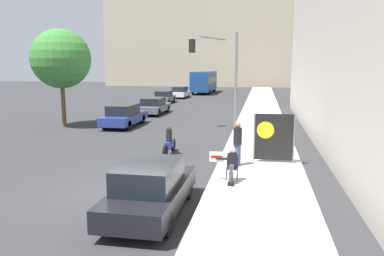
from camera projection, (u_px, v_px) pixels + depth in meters
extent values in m
plane|color=#303033|center=(129.00, 195.00, 11.96)|extent=(160.00, 160.00, 0.00)
cube|color=beige|center=(261.00, 125.00, 25.76)|extent=(3.40, 90.00, 0.13)
cube|color=tan|center=(234.00, 26.00, 77.06)|extent=(52.00, 12.00, 24.44)
cylinder|color=#474C56|center=(226.00, 176.00, 12.77)|extent=(0.03, 0.03, 0.45)
cylinder|color=#474C56|center=(237.00, 177.00, 12.70)|extent=(0.03, 0.03, 0.45)
cylinder|color=#474C56|center=(227.00, 173.00, 13.12)|extent=(0.03, 0.03, 0.45)
cylinder|color=#474C56|center=(238.00, 174.00, 13.06)|extent=(0.03, 0.03, 0.45)
cube|color=navy|center=(232.00, 168.00, 12.87)|extent=(0.40, 0.40, 0.02)
cube|color=navy|center=(233.00, 161.00, 13.02)|extent=(0.40, 0.02, 0.38)
cylinder|color=#424247|center=(232.00, 167.00, 12.70)|extent=(0.18, 0.42, 0.18)
cylinder|color=#424247|center=(231.00, 178.00, 12.55)|extent=(0.16, 0.16, 0.45)
cube|color=black|center=(231.00, 184.00, 12.52)|extent=(0.20, 0.28, 0.10)
cylinder|color=black|center=(232.00, 161.00, 12.86)|extent=(0.34, 0.34, 0.52)
sphere|color=beige|center=(232.00, 150.00, 12.80)|extent=(0.22, 0.22, 0.22)
cylinder|color=black|center=(223.00, 159.00, 12.83)|extent=(0.45, 0.09, 0.09)
cube|color=#EAE5C6|center=(217.00, 157.00, 12.85)|extent=(0.51, 0.02, 0.36)
cube|color=#AD1414|center=(217.00, 157.00, 12.84)|extent=(0.38, 0.01, 0.09)
cylinder|color=#334775|center=(237.00, 155.00, 14.92)|extent=(0.28, 0.28, 0.86)
cylinder|color=black|center=(238.00, 136.00, 14.80)|extent=(0.34, 0.34, 0.68)
sphere|color=#936B4C|center=(238.00, 125.00, 14.72)|extent=(0.23, 0.23, 0.23)
cylinder|color=black|center=(266.00, 146.00, 16.57)|extent=(0.28, 0.28, 0.85)
cylinder|color=#B23333|center=(266.00, 129.00, 16.45)|extent=(0.34, 0.34, 0.67)
sphere|color=tan|center=(267.00, 119.00, 16.37)|extent=(0.22, 0.22, 0.22)
cylinder|color=slate|center=(254.00, 138.00, 15.49)|extent=(0.06, 0.06, 2.02)
cylinder|color=slate|center=(294.00, 139.00, 15.20)|extent=(0.06, 0.06, 2.02)
cube|color=black|center=(274.00, 137.00, 15.34)|extent=(1.60, 0.02, 1.92)
cylinder|color=yellow|center=(265.00, 130.00, 15.34)|extent=(0.70, 0.01, 0.70)
cylinder|color=slate|center=(236.00, 83.00, 22.15)|extent=(0.16, 0.16, 5.90)
cylinder|color=slate|center=(214.00, 38.00, 22.52)|extent=(1.24, 2.89, 0.11)
cube|color=black|center=(192.00, 46.00, 23.40)|extent=(0.39, 0.39, 0.84)
sphere|color=green|center=(192.00, 51.00, 23.45)|extent=(0.18, 0.18, 0.18)
cube|color=black|center=(151.00, 194.00, 10.40)|extent=(1.75, 4.28, 0.56)
cube|color=black|center=(149.00, 175.00, 10.14)|extent=(1.50, 2.22, 0.66)
cylinder|color=black|center=(140.00, 186.00, 11.87)|extent=(0.22, 0.64, 0.64)
cylinder|color=black|center=(187.00, 189.00, 11.59)|extent=(0.22, 0.64, 0.64)
cylinder|color=black|center=(106.00, 219.00, 9.29)|extent=(0.22, 0.64, 0.64)
cylinder|color=black|center=(166.00, 224.00, 9.02)|extent=(0.22, 0.64, 0.64)
cube|color=navy|center=(124.00, 118.00, 25.51)|extent=(1.83, 4.73, 0.57)
cube|color=black|center=(123.00, 109.00, 25.23)|extent=(1.57, 2.46, 0.66)
cylinder|color=black|center=(121.00, 118.00, 27.12)|extent=(0.22, 0.64, 0.64)
cylinder|color=black|center=(142.00, 119.00, 26.83)|extent=(0.22, 0.64, 0.64)
cylinder|color=black|center=(105.00, 125.00, 24.27)|extent=(0.22, 0.64, 0.64)
cylinder|color=black|center=(128.00, 125.00, 23.98)|extent=(0.22, 0.64, 0.64)
cube|color=#565B60|center=(154.00, 108.00, 32.05)|extent=(1.80, 4.77, 0.52)
cube|color=black|center=(153.00, 101.00, 31.77)|extent=(1.55, 2.48, 0.62)
cylinder|color=black|center=(150.00, 108.00, 33.66)|extent=(0.22, 0.64, 0.64)
cylinder|color=black|center=(167.00, 109.00, 33.38)|extent=(0.22, 0.64, 0.64)
cylinder|color=black|center=(140.00, 112.00, 30.79)|extent=(0.22, 0.64, 0.64)
cylinder|color=black|center=(158.00, 113.00, 30.51)|extent=(0.22, 0.64, 0.64)
cube|color=#565B60|center=(164.00, 98.00, 41.47)|extent=(1.75, 4.18, 0.49)
cube|color=black|center=(164.00, 94.00, 41.22)|extent=(1.50, 2.18, 0.60)
cylinder|color=black|center=(161.00, 99.00, 42.90)|extent=(0.22, 0.64, 0.64)
cylinder|color=black|center=(174.00, 99.00, 42.63)|extent=(0.22, 0.64, 0.64)
cylinder|color=black|center=(154.00, 101.00, 40.39)|extent=(0.22, 0.64, 0.64)
cylinder|color=black|center=(168.00, 101.00, 40.11)|extent=(0.22, 0.64, 0.64)
cube|color=white|center=(180.00, 94.00, 48.18)|extent=(1.83, 4.48, 0.54)
cube|color=black|center=(180.00, 89.00, 47.91)|extent=(1.58, 2.33, 0.64)
cylinder|color=black|center=(177.00, 95.00, 49.71)|extent=(0.22, 0.64, 0.64)
cylinder|color=black|center=(188.00, 95.00, 49.42)|extent=(0.22, 0.64, 0.64)
cylinder|color=black|center=(172.00, 96.00, 47.02)|extent=(0.22, 0.64, 0.64)
cylinder|color=black|center=(184.00, 96.00, 46.72)|extent=(0.22, 0.64, 0.64)
cube|color=navy|center=(204.00, 81.00, 56.54)|extent=(2.59, 10.19, 2.80)
cube|color=black|center=(204.00, 80.00, 56.51)|extent=(2.61, 9.68, 0.91)
cylinder|color=black|center=(200.00, 88.00, 60.03)|extent=(0.30, 1.04, 1.04)
cylinder|color=black|center=(214.00, 88.00, 59.61)|extent=(0.30, 1.04, 1.04)
cylinder|color=black|center=(193.00, 91.00, 53.90)|extent=(0.30, 1.04, 1.04)
cylinder|color=black|center=(209.00, 91.00, 53.49)|extent=(0.30, 1.04, 1.04)
cube|color=navy|center=(169.00, 144.00, 17.35)|extent=(0.24, 0.92, 0.32)
cylinder|color=black|center=(169.00, 137.00, 17.24)|extent=(0.28, 0.28, 0.61)
sphere|color=black|center=(169.00, 130.00, 17.19)|extent=(0.24, 0.24, 0.24)
cylinder|color=black|center=(173.00, 145.00, 18.12)|extent=(0.10, 0.60, 0.60)
cylinder|color=black|center=(165.00, 152.00, 16.64)|extent=(0.10, 0.60, 0.60)
cylinder|color=brown|center=(63.00, 103.00, 25.18)|extent=(0.28, 0.28, 3.18)
sphere|color=#387A33|center=(61.00, 59.00, 24.70)|extent=(3.92, 3.92, 3.92)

